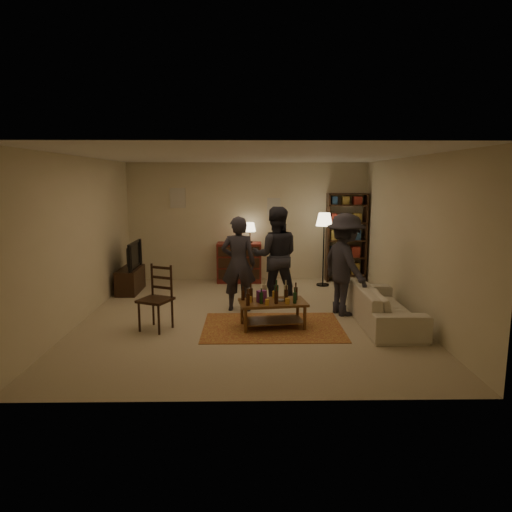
{
  "coord_description": "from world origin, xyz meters",
  "views": [
    {
      "loc": [
        0.02,
        -7.52,
        2.33
      ],
      "look_at": [
        0.14,
        0.1,
        1.04
      ],
      "focal_mm": 32.0,
      "sensor_mm": 36.0,
      "label": 1
    }
  ],
  "objects_px": {
    "person_left": "(238,264)",
    "person_right": "(276,256)",
    "tv_stand": "(130,274)",
    "coffee_table": "(272,304)",
    "dresser": "(239,261)",
    "sofa": "(383,306)",
    "floor_lamp": "(324,224)",
    "bookshelf": "(346,236)",
    "dining_chair": "(158,295)",
    "person_by_sofa": "(345,265)"
  },
  "relations": [
    {
      "from": "dresser",
      "to": "coffee_table",
      "type": "bearing_deg",
      "value": -80.03
    },
    {
      "from": "coffee_table",
      "to": "sofa",
      "type": "xyz_separation_m",
      "value": [
        1.82,
        0.16,
        -0.08
      ]
    },
    {
      "from": "dining_chair",
      "to": "person_right",
      "type": "distance_m",
      "value": 2.42
    },
    {
      "from": "dresser",
      "to": "sofa",
      "type": "xyz_separation_m",
      "value": [
        2.39,
        -3.11,
        -0.17
      ]
    },
    {
      "from": "tv_stand",
      "to": "floor_lamp",
      "type": "xyz_separation_m",
      "value": [
        4.1,
        0.51,
        0.97
      ]
    },
    {
      "from": "floor_lamp",
      "to": "dresser",
      "type": "bearing_deg",
      "value": 167.72
    },
    {
      "from": "dining_chair",
      "to": "tv_stand",
      "type": "relative_size",
      "value": 0.98
    },
    {
      "from": "dining_chair",
      "to": "sofa",
      "type": "bearing_deg",
      "value": 27.18
    },
    {
      "from": "dining_chair",
      "to": "sofa",
      "type": "xyz_separation_m",
      "value": [
        3.6,
        0.18,
        -0.24
      ]
    },
    {
      "from": "dresser",
      "to": "person_left",
      "type": "height_order",
      "value": "person_left"
    },
    {
      "from": "tv_stand",
      "to": "person_by_sofa",
      "type": "bearing_deg",
      "value": -21.87
    },
    {
      "from": "dresser",
      "to": "person_left",
      "type": "bearing_deg",
      "value": -89.26
    },
    {
      "from": "person_by_sofa",
      "to": "sofa",
      "type": "bearing_deg",
      "value": -156.38
    },
    {
      "from": "tv_stand",
      "to": "coffee_table",
      "type": "bearing_deg",
      "value": -39.86
    },
    {
      "from": "coffee_table",
      "to": "tv_stand",
      "type": "distance_m",
      "value": 3.68
    },
    {
      "from": "bookshelf",
      "to": "floor_lamp",
      "type": "height_order",
      "value": "bookshelf"
    },
    {
      "from": "person_right",
      "to": "person_by_sofa",
      "type": "distance_m",
      "value": 1.34
    },
    {
      "from": "person_left",
      "to": "person_right",
      "type": "xyz_separation_m",
      "value": [
        0.68,
        0.41,
        0.07
      ]
    },
    {
      "from": "bookshelf",
      "to": "person_by_sofa",
      "type": "relative_size",
      "value": 1.14
    },
    {
      "from": "tv_stand",
      "to": "sofa",
      "type": "bearing_deg",
      "value": -25.34
    },
    {
      "from": "dining_chair",
      "to": "bookshelf",
      "type": "distance_m",
      "value": 4.99
    },
    {
      "from": "tv_stand",
      "to": "person_by_sofa",
      "type": "relative_size",
      "value": 0.6
    },
    {
      "from": "dresser",
      "to": "person_right",
      "type": "distance_m",
      "value": 2.06
    },
    {
      "from": "dresser",
      "to": "person_by_sofa",
      "type": "xyz_separation_m",
      "value": [
        1.87,
        -2.57,
        0.4
      ]
    },
    {
      "from": "coffee_table",
      "to": "dining_chair",
      "type": "bearing_deg",
      "value": -179.27
    },
    {
      "from": "tv_stand",
      "to": "floor_lamp",
      "type": "distance_m",
      "value": 4.25
    },
    {
      "from": "dresser",
      "to": "person_by_sofa",
      "type": "distance_m",
      "value": 3.2
    },
    {
      "from": "dining_chair",
      "to": "coffee_table",
      "type": "bearing_deg",
      "value": 24.99
    },
    {
      "from": "floor_lamp",
      "to": "tv_stand",
      "type": "bearing_deg",
      "value": -172.91
    },
    {
      "from": "sofa",
      "to": "dining_chair",
      "type": "bearing_deg",
      "value": 92.93
    },
    {
      "from": "sofa",
      "to": "person_left",
      "type": "height_order",
      "value": "person_left"
    },
    {
      "from": "person_right",
      "to": "coffee_table",
      "type": "bearing_deg",
      "value": 86.16
    },
    {
      "from": "dresser",
      "to": "sofa",
      "type": "bearing_deg",
      "value": -52.46
    },
    {
      "from": "tv_stand",
      "to": "bookshelf",
      "type": "bearing_deg",
      "value": 11.8
    },
    {
      "from": "dresser",
      "to": "person_by_sofa",
      "type": "bearing_deg",
      "value": -53.96
    },
    {
      "from": "bookshelf",
      "to": "dresser",
      "type": "bearing_deg",
      "value": -178.43
    },
    {
      "from": "coffee_table",
      "to": "person_left",
      "type": "xyz_separation_m",
      "value": [
        -0.55,
        0.98,
        0.46
      ]
    },
    {
      "from": "floor_lamp",
      "to": "sofa",
      "type": "bearing_deg",
      "value": -78.71
    },
    {
      "from": "sofa",
      "to": "floor_lamp",
      "type": "bearing_deg",
      "value": 11.29
    },
    {
      "from": "bookshelf",
      "to": "person_right",
      "type": "distance_m",
      "value": 2.61
    },
    {
      "from": "person_by_sofa",
      "to": "coffee_table",
      "type": "bearing_deg",
      "value": 98.52
    },
    {
      "from": "bookshelf",
      "to": "sofa",
      "type": "relative_size",
      "value": 0.97
    },
    {
      "from": "tv_stand",
      "to": "person_right",
      "type": "height_order",
      "value": "person_right"
    },
    {
      "from": "person_right",
      "to": "person_by_sofa",
      "type": "xyz_separation_m",
      "value": [
        1.16,
        -0.68,
        -0.04
      ]
    },
    {
      "from": "person_left",
      "to": "person_by_sofa",
      "type": "bearing_deg",
      "value": 175.28
    },
    {
      "from": "dining_chair",
      "to": "dresser",
      "type": "xyz_separation_m",
      "value": [
        1.21,
        3.3,
        -0.07
      ]
    },
    {
      "from": "dining_chair",
      "to": "bookshelf",
      "type": "height_order",
      "value": "bookshelf"
    },
    {
      "from": "coffee_table",
      "to": "dresser",
      "type": "xyz_separation_m",
      "value": [
        -0.58,
        3.27,
        0.09
      ]
    },
    {
      "from": "dining_chair",
      "to": "dresser",
      "type": "bearing_deg",
      "value": 94.07
    },
    {
      "from": "dining_chair",
      "to": "person_by_sofa",
      "type": "distance_m",
      "value": 3.18
    }
  ]
}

